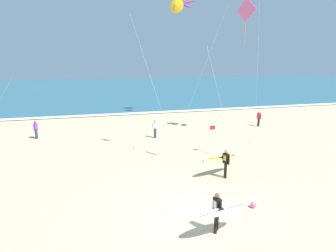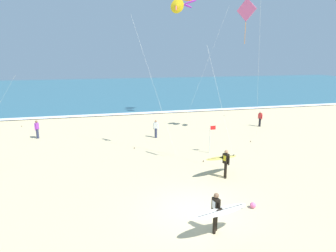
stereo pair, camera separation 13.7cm
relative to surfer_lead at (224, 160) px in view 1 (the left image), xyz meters
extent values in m
plane|color=#CCB789|center=(-2.97, -3.20, -1.05)|extent=(160.00, 160.00, 0.00)
cube|color=#2D6075|center=(-2.97, 50.05, -1.01)|extent=(160.00, 60.00, 0.08)
cube|color=white|center=(-2.97, 20.35, -0.96)|extent=(160.00, 1.22, 0.01)
cylinder|color=black|center=(0.04, -0.26, -0.61)|extent=(0.13, 0.13, 0.88)
cylinder|color=black|center=(0.09, -0.07, -0.61)|extent=(0.13, 0.13, 0.88)
cube|color=black|center=(0.06, -0.17, 0.13)|extent=(0.30, 0.39, 0.60)
cube|color=yellow|center=(-0.04, -0.20, 0.17)|extent=(0.08, 0.19, 0.32)
sphere|color=#A87A59|center=(0.06, -0.17, 0.55)|extent=(0.21, 0.21, 0.21)
cylinder|color=black|center=(0.14, -0.38, 0.09)|extent=(0.09, 0.09, 0.56)
cylinder|color=black|center=(-0.02, 0.05, 0.24)|extent=(0.09, 0.09, 0.26)
cylinder|color=black|center=(-0.11, 0.11, 0.11)|extent=(0.26, 0.16, 0.14)
ellipsoid|color=#EFD14C|center=(-0.06, 0.17, 0.07)|extent=(2.44, 1.30, 0.27)
cube|color=#333333|center=(-0.06, 0.17, 0.11)|extent=(2.00, 0.75, 0.18)
cube|color=#262628|center=(0.89, 0.52, 0.00)|extent=(0.12, 0.05, 0.14)
cylinder|color=black|center=(-2.73, -5.11, -0.61)|extent=(0.13, 0.13, 0.88)
cylinder|color=black|center=(-2.58, -4.92, -0.61)|extent=(0.13, 0.13, 0.88)
cube|color=black|center=(-2.66, -5.02, 0.13)|extent=(0.26, 0.37, 0.60)
cube|color=white|center=(-2.76, -5.04, 0.17)|extent=(0.05, 0.20, 0.32)
sphere|color=brown|center=(-2.66, -5.02, 0.55)|extent=(0.21, 0.21, 0.21)
cylinder|color=black|center=(-2.61, -5.24, 0.24)|extent=(0.09, 0.09, 0.26)
cylinder|color=black|center=(-2.66, -5.34, 0.11)|extent=(0.26, 0.13, 0.14)
cylinder|color=black|center=(-2.70, -4.79, 0.09)|extent=(0.09, 0.09, 0.56)
ellipsoid|color=white|center=(-2.59, -5.37, 0.07)|extent=(2.42, 1.00, 0.12)
cube|color=#333333|center=(-2.59, -5.37, 0.11)|extent=(2.04, 0.42, 0.05)
cube|color=#262628|center=(-1.62, -5.18, 0.00)|extent=(0.12, 0.03, 0.14)
cylinder|color=brown|center=(-14.45, 16.44, -1.00)|extent=(0.06, 0.06, 0.10)
cone|color=yellow|center=(-1.67, 4.33, 9.01)|extent=(0.89, 0.81, 0.93)
cube|color=pink|center=(-1.67, 4.33, 8.87)|extent=(0.23, 0.27, 0.24)
cylinder|color=silver|center=(-3.02, 5.47, 3.90)|extent=(2.70, 2.29, 9.70)
cylinder|color=brown|center=(-4.36, 6.60, -1.00)|extent=(0.06, 0.06, 0.10)
cube|color=pink|center=(1.08, 0.35, 8.30)|extent=(0.63, 1.05, 1.20)
cylinder|color=orange|center=(1.08, 0.35, 7.12)|extent=(0.02, 0.02, 1.16)
cylinder|color=silver|center=(0.42, 1.47, 2.80)|extent=(1.33, 2.25, 7.49)
cylinder|color=brown|center=(-0.23, 2.59, -1.00)|extent=(0.06, 0.06, 0.10)
ellipsoid|color=purple|center=(3.30, 18.03, 11.36)|extent=(1.39, 0.77, 0.60)
ellipsoid|color=orange|center=(3.19, 16.97, 11.76)|extent=(1.40, 0.78, 0.20)
ellipsoid|color=purple|center=(3.07, 15.91, 11.36)|extent=(1.39, 0.77, 0.60)
cylinder|color=silver|center=(5.45, 16.73, 5.16)|extent=(4.54, 0.50, 12.21)
cylinder|color=brown|center=(7.71, 16.48, -1.00)|extent=(0.06, 0.06, 0.10)
cylinder|color=silver|center=(5.97, 6.79, 4.81)|extent=(1.48, 1.60, 11.52)
cylinder|color=brown|center=(5.24, 6.00, -1.00)|extent=(0.06, 0.06, 0.10)
cylinder|color=black|center=(8.95, 10.74, -0.63)|extent=(0.22, 0.22, 0.84)
cube|color=red|center=(8.95, 10.74, 0.06)|extent=(0.30, 0.37, 0.54)
sphere|color=beige|center=(8.95, 10.74, 0.44)|extent=(0.20, 0.20, 0.20)
cylinder|color=red|center=(8.86, 10.93, -0.04)|extent=(0.08, 0.08, 0.50)
cylinder|color=red|center=(9.04, 10.54, -0.04)|extent=(0.08, 0.08, 0.50)
cylinder|color=#2D334C|center=(-12.09, 11.50, -0.63)|extent=(0.22, 0.22, 0.84)
cube|color=purple|center=(-12.09, 11.50, 0.06)|extent=(0.32, 0.37, 0.54)
sphere|color=brown|center=(-12.09, 11.50, 0.44)|extent=(0.20, 0.20, 0.20)
cylinder|color=purple|center=(-11.98, 11.68, -0.04)|extent=(0.08, 0.08, 0.50)
cylinder|color=purple|center=(-12.20, 11.32, -0.04)|extent=(0.08, 0.08, 0.50)
cylinder|color=#2D334C|center=(-2.12, 9.20, -0.63)|extent=(0.22, 0.22, 0.84)
cube|color=white|center=(-2.12, 9.20, 0.06)|extent=(0.37, 0.31, 0.54)
sphere|color=#A87A59|center=(-2.12, 9.20, 0.44)|extent=(0.20, 0.20, 0.20)
cylinder|color=white|center=(-1.93, 9.11, -0.04)|extent=(0.08, 0.08, 0.50)
cylinder|color=white|center=(-2.31, 9.30, -0.04)|extent=(0.08, 0.08, 0.50)
cylinder|color=silver|center=(0.85, 4.23, 0.00)|extent=(0.05, 0.05, 2.10)
cube|color=red|center=(1.07, 4.23, 0.85)|extent=(0.40, 0.02, 0.28)
sphere|color=pink|center=(-0.18, -3.69, -0.91)|extent=(0.28, 0.28, 0.28)
camera|label=1|loc=(-7.16, -14.55, 5.86)|focal=30.85mm
camera|label=2|loc=(-7.02, -14.58, 5.86)|focal=30.85mm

